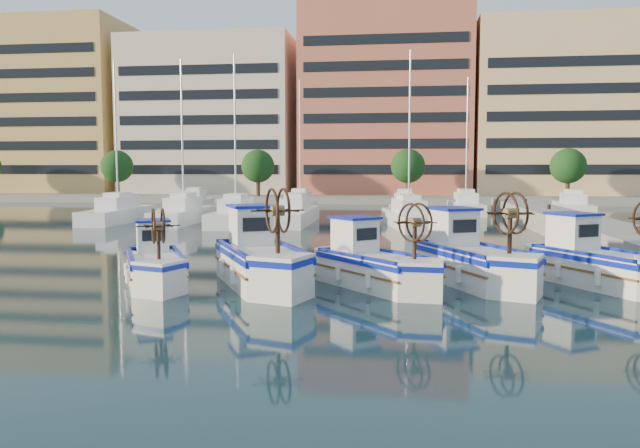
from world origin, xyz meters
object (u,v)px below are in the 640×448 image
(fishing_boat_b, at_px, (260,257))
(fishing_boat_e, at_px, (597,261))
(fishing_boat_c, at_px, (374,263))
(fishing_boat_d, at_px, (471,257))
(fishing_boat_a, at_px, (155,262))

(fishing_boat_b, xyz_separation_m, fishing_boat_e, (10.98, 1.27, -0.09))
(fishing_boat_e, bearing_deg, fishing_boat_b, 156.54)
(fishing_boat_c, height_order, fishing_boat_d, fishing_boat_d)
(fishing_boat_a, xyz_separation_m, fishing_boat_c, (7.24, 0.37, 0.05))
(fishing_boat_a, distance_m, fishing_boat_d, 10.52)
(fishing_boat_e, bearing_deg, fishing_boat_d, 151.24)
(fishing_boat_b, height_order, fishing_boat_c, fishing_boat_b)
(fishing_boat_b, bearing_deg, fishing_boat_e, -20.47)
(fishing_boat_a, height_order, fishing_boat_b, fishing_boat_b)
(fishing_boat_d, relative_size, fishing_boat_e, 1.07)
(fishing_boat_c, relative_size, fishing_boat_e, 0.92)
(fishing_boat_a, xyz_separation_m, fishing_boat_b, (3.48, 0.35, 0.17))
(fishing_boat_b, relative_size, fishing_boat_c, 1.21)
(fishing_boat_b, bearing_deg, fishing_boat_a, 158.66)
(fishing_boat_a, bearing_deg, fishing_boat_e, -20.09)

